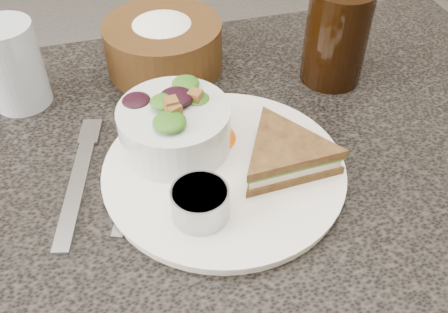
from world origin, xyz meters
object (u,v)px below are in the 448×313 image
salad_bowl (174,121)px  water_glass (13,65)px  dinner_plate (224,170)px  dressing_ramekin (200,203)px  dining_table (226,313)px  sandwich (285,154)px  bread_basket (163,38)px  cola_glass (337,32)px

salad_bowl → water_glass: 0.25m
dinner_plate → dressing_ramekin: (-0.04, -0.07, 0.03)m
dining_table → sandwich: 0.41m
bread_basket → cola_glass: 0.26m
sandwich → cola_glass: (0.14, 0.18, 0.05)m
salad_bowl → bread_basket: 0.20m
bread_basket → water_glass: size_ratio=1.47×
dinner_plate → sandwich: (0.07, -0.02, 0.03)m
sandwich → bread_basket: bearing=106.3°
dining_table → dinner_plate: dinner_plate is taller
salad_bowl → cola_glass: (0.26, 0.10, 0.02)m
dinner_plate → water_glass: water_glass is taller
dining_table → water_glass: (-0.25, 0.20, 0.44)m
dinner_plate → cola_glass: 0.27m
sandwich → bread_basket: (-0.10, 0.27, 0.02)m
dressing_ramekin → dining_table: bearing=56.7°
sandwich → dinner_plate: bearing=162.6°
dinner_plate → sandwich: size_ratio=2.02×
sandwich → salad_bowl: (-0.12, 0.07, 0.02)m
cola_glass → water_glass: bearing=172.2°
dining_table → dressing_ramekin: bearing=-123.3°
dinner_plate → water_glass: size_ratio=2.41×
sandwich → water_glass: (-0.31, 0.24, 0.03)m
dinner_plate → salad_bowl: 0.09m
dinner_plate → sandwich: 0.08m
dining_table → dressing_ramekin: dressing_ramekin is taller
dinner_plate → bread_basket: bearing=95.9°
bread_basket → dressing_ramekin: bearing=-93.3°
dressing_ramekin → water_glass: bearing=124.4°
cola_glass → water_glass: (-0.45, 0.06, -0.02)m
dining_table → dinner_plate: size_ratio=3.42×
sandwich → dressing_ramekin: bearing=-160.7°
dressing_ramekin → sandwich: bearing=22.6°
dinner_plate → salad_bowl: bearing=131.8°
water_glass → bread_basket: bearing=9.0°
salad_bowl → dressing_ramekin: 0.12m
dinner_plate → salad_bowl: salad_bowl is taller
bread_basket → water_glass: 0.22m
dressing_ramekin → bread_basket: size_ratio=0.36×
dining_table → dressing_ramekin: 0.42m
sandwich → salad_bowl: size_ratio=1.04×
dining_table → water_glass: water_glass is taller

